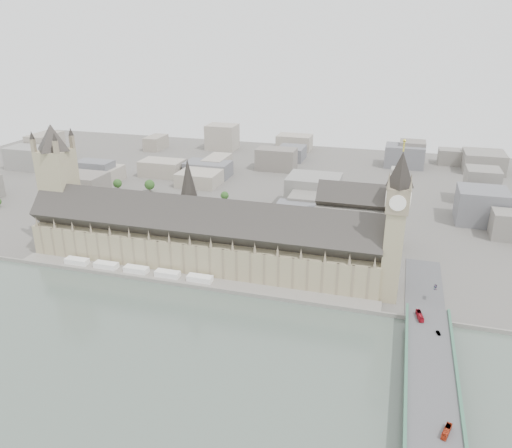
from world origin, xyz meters
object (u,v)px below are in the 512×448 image
(westminster_bridge, at_px, (431,393))
(red_bus_south, at_px, (447,431))
(victoria_tower, at_px, (59,181))
(car_approach, at_px, (435,287))
(westminster_abbey, at_px, (361,216))
(elizabeth_tower, at_px, (396,217))
(palace_of_westminster, at_px, (200,238))
(red_bus_north, at_px, (420,316))
(car_silver, at_px, (438,333))

(westminster_bridge, bearing_deg, red_bus_south, -81.42)
(victoria_tower, relative_size, car_approach, 18.90)
(westminster_abbey, distance_m, red_bus_south, 220.71)
(victoria_tower, bearing_deg, car_approach, -2.71)
(elizabeth_tower, xyz_separation_m, westminster_abbey, (-27.08, 87.00, -33.01))
(victoria_tower, xyz_separation_m, westminster_bridge, (284.00, -113.50, -50.08))
(palace_of_westminster, xyz_separation_m, elizabeth_tower, (138.00, -11.70, 35.38))
(red_bus_north, bearing_deg, car_approach, 64.21)
(westminster_bridge, height_order, red_bus_north, red_bus_north)
(palace_of_westminster, height_order, westminster_abbey, westminster_abbey)
(elizabeth_tower, distance_m, car_silver, 74.53)
(elizabeth_tower, relative_size, car_approach, 20.32)
(victoria_tower, bearing_deg, red_bus_south, -26.54)
(westminster_bridge, relative_size, red_bus_north, 28.81)
(elizabeth_tower, xyz_separation_m, car_approach, (29.42, 4.28, -47.07))
(palace_of_westminster, xyz_separation_m, red_bus_north, (157.03, -47.72, -10.88))
(elizabeth_tower, height_order, victoria_tower, elizabeth_tower)
(palace_of_westminster, relative_size, car_approach, 50.08)
(westminster_bridge, bearing_deg, westminster_abbey, 105.64)
(red_bus_south, distance_m, car_approach, 130.42)
(elizabeth_tower, relative_size, red_bus_south, 11.05)
(victoria_tower, xyz_separation_m, car_silver, (288.85, -67.98, -44.29))
(red_bus_south, relative_size, car_silver, 2.39)
(palace_of_westminster, bearing_deg, car_approach, -2.54)
(palace_of_westminster, relative_size, elizabeth_tower, 2.47)
(palace_of_westminster, height_order, westminster_bridge, palace_of_westminster)
(westminster_abbey, bearing_deg, car_silver, -67.79)
(red_bus_north, distance_m, car_silver, 17.09)
(palace_of_westminster, distance_m, westminster_abbey, 134.09)
(elizabeth_tower, bearing_deg, car_silver, -60.01)
(car_silver, bearing_deg, victoria_tower, 148.47)
(palace_of_westminster, relative_size, westminster_bridge, 0.82)
(westminster_bridge, height_order, car_silver, car_silver)
(westminster_abbey, distance_m, car_silver, 148.64)
(victoria_tower, relative_size, red_bus_north, 8.86)
(red_bus_north, bearing_deg, palace_of_westminster, 151.76)
(westminster_abbey, relative_size, car_approach, 12.85)
(victoria_tower, distance_m, red_bus_north, 287.50)
(victoria_tower, bearing_deg, car_silver, -13.24)
(car_silver, relative_size, car_approach, 0.77)
(westminster_abbey, bearing_deg, car_approach, -55.67)
(car_silver, height_order, car_approach, car_approach)
(palace_of_westminster, xyz_separation_m, westminster_bridge, (162.00, -107.20, -17.58))
(victoria_tower, height_order, westminster_abbey, victoria_tower)
(westminster_abbey, distance_m, car_approach, 101.15)
(westminster_abbey, height_order, red_bus_north, westminster_abbey)
(red_bus_north, height_order, car_silver, red_bus_north)
(victoria_tower, height_order, westminster_bridge, victoria_tower)
(victoria_tower, bearing_deg, elizabeth_tower, -3.96)
(red_bus_north, relative_size, car_silver, 2.78)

